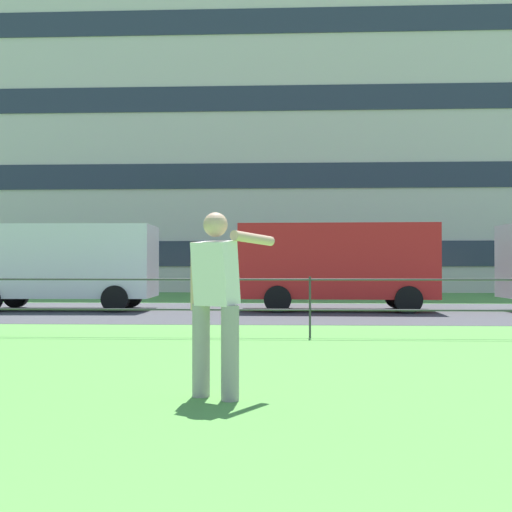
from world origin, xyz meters
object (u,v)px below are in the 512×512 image
(panel_van_far_left, at_px, (60,262))
(panel_van_far_right, at_px, (337,262))
(apartment_building_background, at_px, (282,124))
(person_thrower, at_px, (216,298))

(panel_van_far_left, relative_size, panel_van_far_right, 1.01)
(panel_van_far_left, xyz_separation_m, apartment_building_background, (5.78, 17.43, 7.39))
(person_thrower, height_order, panel_van_far_right, panel_van_far_right)
(person_thrower, bearing_deg, apartment_building_background, 89.20)
(panel_van_far_left, xyz_separation_m, panel_van_far_right, (7.34, 0.02, 0.00))
(panel_van_far_right, bearing_deg, apartment_building_background, 95.11)
(person_thrower, height_order, apartment_building_background, apartment_building_background)
(panel_van_far_right, relative_size, apartment_building_background, 0.15)
(panel_van_far_left, height_order, apartment_building_background, apartment_building_background)
(apartment_building_background, bearing_deg, panel_van_far_right, -84.89)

